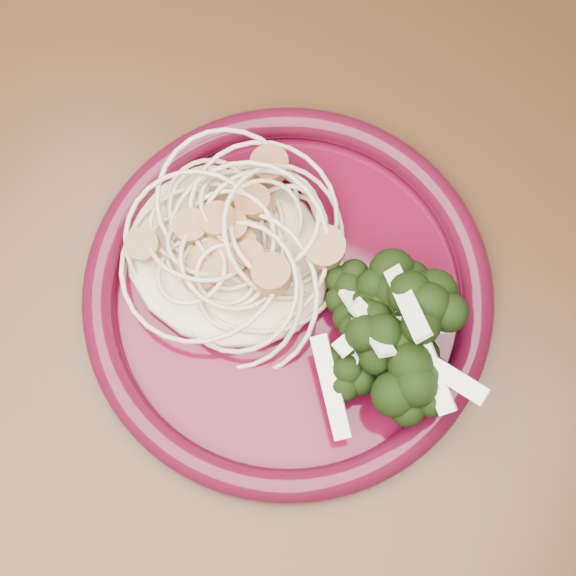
# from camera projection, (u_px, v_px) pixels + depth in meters

# --- Properties ---
(dining_table) EXTENTS (1.20, 0.80, 0.75)m
(dining_table) POSITION_uv_depth(u_px,v_px,m) (290.00, 275.00, 0.64)
(dining_table) COLOR #472814
(dining_table) RESTS_ON ground
(dinner_plate) EXTENTS (0.29, 0.29, 0.02)m
(dinner_plate) POSITION_uv_depth(u_px,v_px,m) (288.00, 293.00, 0.52)
(dinner_plate) COLOR #4B061B
(dinner_plate) RESTS_ON dining_table
(spaghetti_pile) EXTENTS (0.15, 0.13, 0.03)m
(spaghetti_pile) POSITION_uv_depth(u_px,v_px,m) (227.00, 250.00, 0.52)
(spaghetti_pile) COLOR beige
(spaghetti_pile) RESTS_ON dinner_plate
(scallop_cluster) EXTENTS (0.14, 0.14, 0.04)m
(scallop_cluster) POSITION_uv_depth(u_px,v_px,m) (222.00, 229.00, 0.48)
(scallop_cluster) COLOR #A26C3D
(scallop_cluster) RESTS_ON spaghetti_pile
(broccoli_pile) EXTENTS (0.10, 0.16, 0.05)m
(broccoli_pile) POSITION_uv_depth(u_px,v_px,m) (367.00, 330.00, 0.49)
(broccoli_pile) COLOR black
(broccoli_pile) RESTS_ON dinner_plate
(onion_garnish) EXTENTS (0.07, 0.10, 0.06)m
(onion_garnish) POSITION_uv_depth(u_px,v_px,m) (372.00, 315.00, 0.46)
(onion_garnish) COLOR #EFECCA
(onion_garnish) RESTS_ON broccoli_pile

